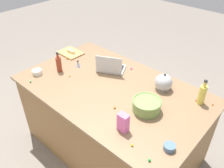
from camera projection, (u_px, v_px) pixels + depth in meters
The scene contains 22 objects.
ground_plane at pixel (112, 145), 2.94m from camera, with size 12.00×12.00×0.00m, color slate.
island_counter at pixel (112, 119), 2.68m from camera, with size 1.99×1.22×0.90m.
laptop at pixel (111, 67), 2.67m from camera, with size 0.38×0.34×0.22m.
mixing_bowl_large at pixel (147, 105), 2.10m from camera, with size 0.26×0.26×0.12m.
bottle_oil at pixel (202, 94), 2.16m from camera, with size 0.07×0.07×0.26m.
bottle_soy at pixel (59, 64), 2.64m from camera, with size 0.06×0.06×0.24m.
kettle at pixel (164, 83), 2.36m from camera, with size 0.21×0.18×0.20m.
cutting_board at pixel (71, 53), 3.04m from camera, with size 0.31×0.23×0.02m, color #AD7F4C.
butter_stick_left at pixel (71, 51), 3.02m from camera, with size 0.11×0.04×0.04m, color #F4E58C.
ramekin_small at pixel (37, 72), 2.62m from camera, with size 0.11×0.11×0.05m, color beige.
ramekin_medium at pixel (169, 147), 1.76m from camera, with size 0.09×0.09×0.05m, color slate.
kitchen_timer at pixel (78, 64), 2.75m from camera, with size 0.07×0.07×0.08m.
candy_bag at pixel (123, 123), 1.89m from camera, with size 0.09×0.06×0.17m, color pink.
candy_0 at pixel (150, 160), 1.68m from camera, with size 0.02×0.02×0.02m, color green.
candy_1 at pixel (115, 108), 2.15m from camera, with size 0.02×0.02×0.02m, color orange.
candy_2 at pixel (67, 59), 2.91m from camera, with size 0.02×0.02×0.02m, color orange.
candy_3 at pixel (213, 105), 2.19m from camera, with size 0.02×0.02×0.02m, color orange.
candy_4 at pixel (69, 76), 2.59m from camera, with size 0.01×0.01×0.01m, color orange.
candy_5 at pixel (131, 69), 2.71m from camera, with size 0.02×0.02×0.02m, color #CC3399.
candy_6 at pixel (196, 100), 2.24m from camera, with size 0.02×0.02×0.02m, color red.
candy_7 at pixel (132, 145), 1.79m from camera, with size 0.02×0.02×0.02m, color yellow.
candy_8 at pixel (30, 82), 2.50m from camera, with size 0.02×0.02×0.02m, color green.
Camera 1 is at (-1.31, 1.45, 2.33)m, focal length 37.21 mm.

